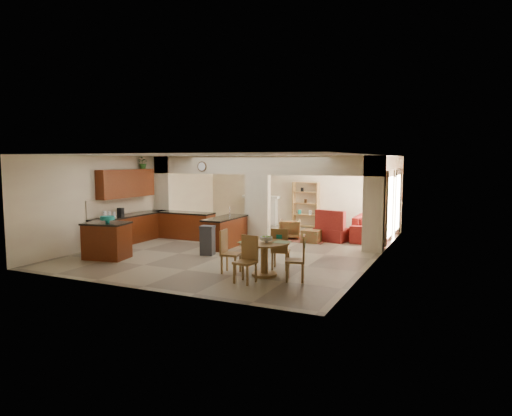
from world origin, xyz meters
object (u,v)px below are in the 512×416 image
at_px(dining_table, 264,254).
at_px(sofa, 374,226).
at_px(armchair, 290,229).
at_px(kitchen_island, 107,240).

relative_size(dining_table, sofa, 0.42).
distance_m(dining_table, sofa, 6.38).
bearing_deg(sofa, armchair, 114.68).
bearing_deg(sofa, kitchen_island, 136.01).
bearing_deg(kitchen_island, dining_table, -8.96).
distance_m(sofa, armchair, 2.88).
bearing_deg(armchair, sofa, -172.40).
distance_m(kitchen_island, armchair, 6.12).
bearing_deg(dining_table, sofa, 77.81).
height_order(dining_table, armchair, dining_table).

